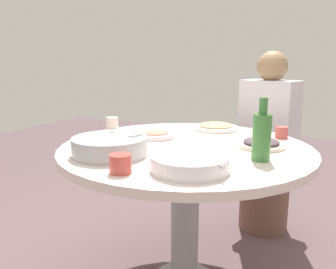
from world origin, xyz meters
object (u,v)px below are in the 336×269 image
object	(u,v)px
round_dining_table	(185,171)
tea_cup_near	(282,132)
soup_bowl	(190,163)
tea_cup_far	(121,164)
dish_noodles	(215,127)
stool_for_diner_left	(264,198)
rice_bowl	(110,146)
dish_shrimp	(156,134)
dish_eggplant	(261,144)
diner_left	(269,121)
tea_cup_side	(112,124)
green_bottle	(262,136)

from	to	relation	value
round_dining_table	tea_cup_near	bearing A→B (deg)	-47.37
soup_bowl	tea_cup_far	world-z (taller)	tea_cup_far
round_dining_table	dish_noodles	size ratio (longest dim) A/B	4.72
dish_noodles	tea_cup_far	world-z (taller)	tea_cup_far
stool_for_diner_left	rice_bowl	bearing A→B (deg)	156.49
dish_shrimp	tea_cup_far	size ratio (longest dim) A/B	2.50
dish_noodles	tea_cup_far	bearing A→B (deg)	175.47
dish_eggplant	soup_bowl	bearing A→B (deg)	159.50
diner_left	stool_for_diner_left	bearing A→B (deg)	-14.04
dish_shrimp	dish_eggplant	world-z (taller)	dish_eggplant
round_dining_table	stool_for_diner_left	xyz separation A→B (m)	(0.81, -0.25, -0.40)
tea_cup_far	tea_cup_side	world-z (taller)	tea_cup_side
tea_cup_side	stool_for_diner_left	bearing A→B (deg)	-49.44
dish_eggplant	tea_cup_near	xyz separation A→B (m)	(0.24, -0.06, 0.01)
dish_eggplant	rice_bowl	bearing A→B (deg)	126.07
tea_cup_near	tea_cup_far	distance (m)	0.93
dish_noodles	tea_cup_side	xyz separation A→B (m)	(-0.26, 0.53, 0.02)
soup_bowl	stool_for_diner_left	bearing A→B (deg)	-4.70
dish_shrimp	dish_eggplant	xyz separation A→B (m)	(0.03, -0.53, 0.00)
round_dining_table	dish_noodles	xyz separation A→B (m)	(0.42, -0.01, 0.14)
tea_cup_near	dish_eggplant	bearing A→B (deg)	166.18
tea_cup_side	rice_bowl	bearing A→B (deg)	-146.64
rice_bowl	tea_cup_near	world-z (taller)	rice_bowl
rice_bowl	dish_noodles	distance (m)	0.74
dish_noodles	dish_shrimp	bearing A→B (deg)	146.68
green_bottle	stool_for_diner_left	world-z (taller)	green_bottle
dish_shrimp	dish_eggplant	size ratio (longest dim) A/B	0.93
dish_eggplant	tea_cup_side	world-z (taller)	tea_cup_side
round_dining_table	tea_cup_side	size ratio (longest dim) A/B	15.76
soup_bowl	dish_noodles	world-z (taller)	soup_bowl
rice_bowl	tea_cup_far	world-z (taller)	rice_bowl
tea_cup_near	stool_for_diner_left	size ratio (longest dim) A/B	0.15
stool_for_diner_left	dish_eggplant	bearing A→B (deg)	-173.70
rice_bowl	tea_cup_near	size ratio (longest dim) A/B	5.02
round_dining_table	tea_cup_far	distance (m)	0.50
rice_bowl	dish_shrimp	bearing A→B (deg)	-3.56
dish_noodles	tea_cup_near	world-z (taller)	tea_cup_near
tea_cup_side	dish_shrimp	bearing A→B (deg)	-101.97
tea_cup_near	tea_cup_far	size ratio (longest dim) A/B	0.80
rice_bowl	stool_for_diner_left	distance (m)	1.32
dish_eggplant	stool_for_diner_left	size ratio (longest dim) A/B	0.50
soup_bowl	tea_cup_far	distance (m)	0.25
dish_noodles	soup_bowl	bearing A→B (deg)	-169.39
green_bottle	tea_cup_near	distance (m)	0.46
dish_noodles	dish_shrimp	size ratio (longest dim) A/B	1.26
green_bottle	diner_left	xyz separation A→B (m)	(0.90, 0.11, -0.10)
soup_bowl	dish_noodles	xyz separation A→B (m)	(0.75, 0.14, -0.01)
soup_bowl	dish_shrimp	distance (m)	0.56
soup_bowl	green_bottle	bearing A→B (deg)	-40.54
round_dining_table	green_bottle	distance (m)	0.44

